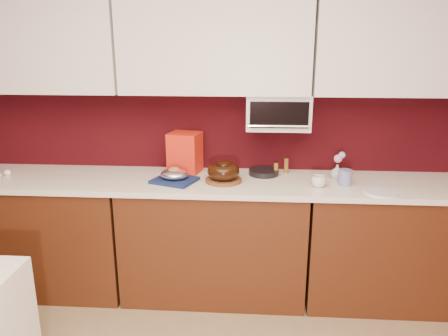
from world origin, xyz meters
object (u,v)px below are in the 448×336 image
object	(u,v)px
blue_jar	(345,177)
foil_ham_nest	(174,174)
toaster_oven	(278,111)
coffee_mug	(319,180)
bundt_cake	(223,171)
pandoro_box	(185,153)
flower_vase	(337,171)

from	to	relation	value
blue_jar	foil_ham_nest	bearing A→B (deg)	-179.67
toaster_oven	coffee_mug	distance (m)	0.58
bundt_cake	foil_ham_nest	xyz separation A→B (m)	(-0.35, -0.02, -0.03)
bundt_cake	pandoro_box	world-z (taller)	pandoro_box
foil_ham_nest	blue_jar	distance (m)	1.19
toaster_oven	blue_jar	bearing A→B (deg)	-25.24
coffee_mug	flower_vase	world-z (taller)	flower_vase
toaster_oven	blue_jar	xyz separation A→B (m)	(0.46, -0.22, -0.42)
coffee_mug	foil_ham_nest	bearing A→B (deg)	177.36
pandoro_box	coffee_mug	xyz separation A→B (m)	(0.96, -0.29, -0.10)
foil_ham_nest	coffee_mug	world-z (taller)	coffee_mug
blue_jar	coffee_mug	bearing A→B (deg)	-164.05
bundt_cake	blue_jar	xyz separation A→B (m)	(0.84, -0.01, -0.02)
toaster_oven	flower_vase	size ratio (longest dim) A/B	3.83
blue_jar	flower_vase	bearing A→B (deg)	100.03
flower_vase	bundt_cake	bearing A→B (deg)	-170.33
coffee_mug	flower_vase	bearing A→B (deg)	52.38
coffee_mug	pandoro_box	bearing A→B (deg)	163.01
toaster_oven	pandoro_box	bearing A→B (deg)	178.11
blue_jar	bundt_cake	bearing A→B (deg)	179.05
toaster_oven	foil_ham_nest	size ratio (longest dim) A/B	2.26
pandoro_box	coffee_mug	bearing A→B (deg)	-5.14
bundt_cake	flower_vase	world-z (taller)	bundt_cake
toaster_oven	pandoro_box	size ratio (longest dim) A/B	1.48
pandoro_box	bundt_cake	bearing A→B (deg)	-24.70
toaster_oven	coffee_mug	world-z (taller)	toaster_oven
coffee_mug	flower_vase	xyz separation A→B (m)	(0.16, 0.21, 0.01)
bundt_cake	pandoro_box	size ratio (longest dim) A/B	0.75
pandoro_box	flower_vase	world-z (taller)	pandoro_box
bundt_cake	flower_vase	size ratio (longest dim) A/B	1.94
bundt_cake	coffee_mug	xyz separation A→B (m)	(0.66, -0.07, -0.03)
foil_ham_nest	coffee_mug	xyz separation A→B (m)	(1.00, -0.05, -0.01)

